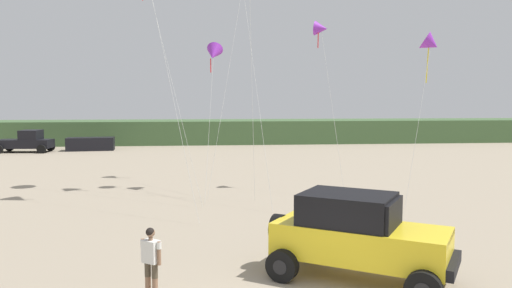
% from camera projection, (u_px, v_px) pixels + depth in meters
% --- Properties ---
extents(dune_ridge, '(90.00, 6.35, 2.44)m').
position_uv_depth(dune_ridge, '(178.00, 132.00, 53.99)').
color(dune_ridge, '#426038').
rests_on(dune_ridge, ground_plane).
extents(jeep, '(4.95, 4.33, 2.26)m').
position_uv_depth(jeep, '(358.00, 235.00, 13.04)').
color(jeep, yellow).
rests_on(jeep, ground_plane).
extents(person_watching, '(0.53, 0.46, 1.67)m').
position_uv_depth(person_watching, '(151.00, 258.00, 11.98)').
color(person_watching, '#8C664C').
rests_on(person_watching, ground_plane).
extents(distant_pickup, '(4.72, 2.67, 1.98)m').
position_uv_depth(distant_pickup, '(26.00, 142.00, 44.67)').
color(distant_pickup, black).
rests_on(distant_pickup, ground_plane).
extents(distant_sedan, '(4.35, 2.10, 1.20)m').
position_uv_depth(distant_sedan, '(91.00, 144.00, 46.29)').
color(distant_sedan, black).
rests_on(distant_sedan, ground_plane).
extents(kite_blue_swept, '(0.97, 3.88, 8.80)m').
position_uv_depth(kite_blue_swept, '(321.00, 29.00, 25.92)').
color(kite_blue_swept, purple).
rests_on(kite_blue_swept, ground_plane).
extents(kite_red_delta, '(3.16, 4.02, 8.06)m').
position_uv_depth(kite_red_delta, '(431.00, 44.00, 24.65)').
color(kite_red_delta, purple).
rests_on(kite_red_delta, ground_plane).
extents(kite_green_box, '(1.23, 4.33, 7.68)m').
position_uv_depth(kite_green_box, '(214.00, 54.00, 25.54)').
color(kite_green_box, purple).
rests_on(kite_green_box, ground_plane).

